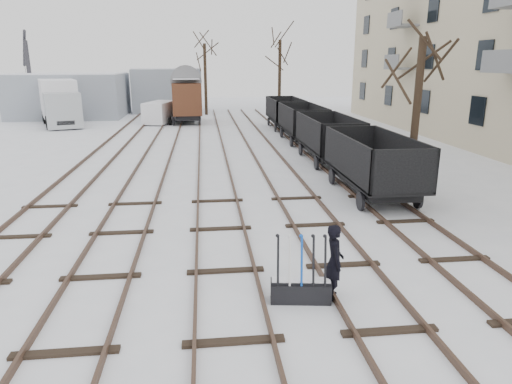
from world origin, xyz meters
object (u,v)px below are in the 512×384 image
at_px(worker, 334,262).
at_px(crane, 33,95).
at_px(freight_wagon_a, 372,173).
at_px(panel_van, 160,112).
at_px(lorry, 59,102).
at_px(box_van_wagon, 187,97).
at_px(ground_frame, 301,289).

relative_size(worker, crane, 0.21).
bearing_deg(freight_wagon_a, panel_van, 113.18).
distance_m(lorry, panel_van, 8.28).
relative_size(worker, panel_van, 0.38).
relative_size(worker, freight_wagon_a, 0.29).
bearing_deg(box_van_wagon, freight_wagon_a, -74.49).
bearing_deg(box_van_wagon, worker, -85.38).
xyz_separation_m(panel_van, crane, (-12.26, 5.88, 1.12)).
height_order(ground_frame, crane, crane).
xyz_separation_m(box_van_wagon, panel_van, (-2.26, -0.01, -1.24)).
bearing_deg(ground_frame, panel_van, 108.10).
xyz_separation_m(ground_frame, box_van_wagon, (-3.33, 31.30, 1.91)).
xyz_separation_m(ground_frame, freight_wagon_a, (4.45, 7.83, 0.61)).
height_order(worker, lorry, lorry).
bearing_deg(panel_van, box_van_wagon, 15.47).
height_order(box_van_wagon, crane, crane).
relative_size(ground_frame, box_van_wagon, 0.30).
distance_m(freight_wagon_a, box_van_wagon, 24.76).
xyz_separation_m(lorry, panel_van, (8.22, 0.00, -0.95)).
relative_size(ground_frame, panel_van, 0.33).
distance_m(lorry, crane, 7.14).
height_order(worker, box_van_wagon, box_van_wagon).
height_order(ground_frame, panel_van, panel_van).
distance_m(box_van_wagon, crane, 15.67).
bearing_deg(panel_van, worker, -63.29).
relative_size(box_van_wagon, crane, 0.64).
distance_m(worker, lorry, 34.44).
bearing_deg(ground_frame, box_van_wagon, 104.04).
distance_m(worker, box_van_wagon, 31.49).
height_order(lorry, crane, crane).
relative_size(box_van_wagon, panel_van, 1.13).
bearing_deg(lorry, box_van_wagon, -20.40).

